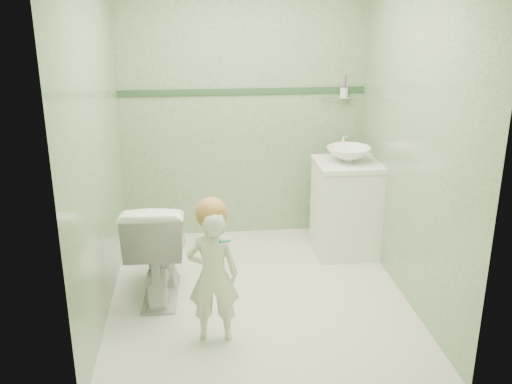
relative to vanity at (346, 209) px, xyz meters
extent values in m
plane|color=silver|center=(-0.84, -0.70, -0.40)|extent=(2.50, 2.50, 0.00)
cube|color=gray|center=(-0.84, 0.55, 0.80)|extent=(2.20, 0.04, 2.40)
cube|color=gray|center=(-0.84, -1.95, 0.80)|extent=(2.20, 0.04, 2.40)
cube|color=gray|center=(-1.94, -0.70, 0.80)|extent=(0.04, 2.50, 2.40)
cube|color=gray|center=(0.26, -0.70, 0.80)|extent=(0.04, 2.50, 2.40)
cube|color=#2E4D2F|center=(-0.84, 0.54, 0.95)|extent=(2.20, 0.02, 0.05)
cube|color=white|center=(0.00, 0.00, 0.00)|extent=(0.52, 0.50, 0.80)
cube|color=white|center=(0.00, 0.00, 0.41)|extent=(0.54, 0.52, 0.04)
imported|color=white|center=(0.00, 0.00, 0.49)|extent=(0.37, 0.37, 0.13)
cylinder|color=silver|center=(0.00, 0.20, 0.55)|extent=(0.03, 0.03, 0.18)
cylinder|color=silver|center=(0.00, 0.15, 0.63)|extent=(0.02, 0.12, 0.02)
cylinder|color=silver|center=(0.00, 0.50, 0.88)|extent=(0.26, 0.02, 0.02)
cylinder|color=silver|center=(0.06, 0.48, 0.93)|extent=(0.07, 0.07, 0.09)
cylinder|color=#7049B1|center=(0.06, 0.47, 1.00)|extent=(0.01, 0.01, 0.17)
cylinder|color=red|center=(0.07, 0.48, 1.00)|extent=(0.01, 0.01, 0.17)
imported|color=white|center=(-1.58, -0.60, -0.01)|extent=(0.47, 0.79, 0.79)
imported|color=beige|center=(-1.19, -1.23, 0.06)|extent=(0.35, 0.24, 0.91)
sphere|color=#AD783D|center=(-1.19, -1.21, 0.48)|extent=(0.20, 0.20, 0.20)
cylinder|color=#16877D|center=(-1.12, -1.37, 0.35)|extent=(0.08, 0.13, 0.06)
cube|color=white|center=(-1.18, -1.31, 0.39)|extent=(0.03, 0.03, 0.02)
camera|label=1|loc=(-1.27, -4.60, 1.79)|focal=40.77mm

